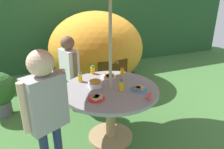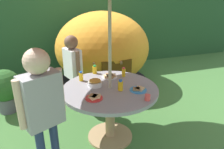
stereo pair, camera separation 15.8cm
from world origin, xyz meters
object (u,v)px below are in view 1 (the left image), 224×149
(child_in_grey_shirt, at_px, (46,103))
(juice_bottle_far_left, at_px, (93,70))
(plate_near_left, at_px, (139,89))
(juice_bottle_center_back, at_px, (121,85))
(plate_near_right, at_px, (96,98))
(juice_bottle_far_right, at_px, (80,77))
(snack_bowl, at_px, (95,83))
(garden_table, at_px, (111,100))
(dome_tent, at_px, (96,48))
(juice_bottle_center_front, at_px, (122,72))
(wooden_chair, at_px, (103,65))
(cup_near, at_px, (150,96))
(plate_mid_left, at_px, (108,76))
(child_in_white_shirt, at_px, (69,64))

(child_in_grey_shirt, xyz_separation_m, juice_bottle_far_left, (0.69, 0.85, -0.09))
(plate_near_left, distance_m, juice_bottle_center_back, 0.21)
(child_in_grey_shirt, height_order, plate_near_right, child_in_grey_shirt)
(juice_bottle_far_left, relative_size, juice_bottle_far_right, 0.94)
(snack_bowl, relative_size, juice_bottle_center_back, 1.26)
(snack_bowl, distance_m, plate_near_left, 0.51)
(plate_near_left, xyz_separation_m, plate_near_right, (-0.52, -0.03, 0.00))
(garden_table, height_order, juice_bottle_center_back, juice_bottle_center_back)
(plate_near_right, xyz_separation_m, juice_bottle_far_left, (0.18, 0.70, 0.04))
(juice_bottle_far_left, bearing_deg, dome_tent, 69.73)
(snack_bowl, relative_size, plate_near_left, 0.85)
(garden_table, xyz_separation_m, juice_bottle_far_right, (-0.28, 0.31, 0.22))
(garden_table, bearing_deg, snack_bowl, 146.69)
(garden_table, height_order, juice_bottle_far_left, juice_bottle_far_left)
(child_in_grey_shirt, bearing_deg, juice_bottle_center_front, 6.41)
(wooden_chair, height_order, child_in_grey_shirt, child_in_grey_shirt)
(dome_tent, bearing_deg, juice_bottle_center_front, -95.16)
(juice_bottle_center_front, bearing_deg, plate_near_right, -137.02)
(wooden_chair, bearing_deg, plate_near_right, -96.65)
(snack_bowl, xyz_separation_m, plate_near_left, (0.43, -0.27, -0.03))
(dome_tent, xyz_separation_m, juice_bottle_far_right, (-0.69, -1.47, 0.06))
(snack_bowl, bearing_deg, cup_near, -49.97)
(plate_mid_left, bearing_deg, cup_near, -75.86)
(cup_near, bearing_deg, juice_bottle_far_left, 109.83)
(plate_mid_left, distance_m, juice_bottle_far_left, 0.25)
(juice_bottle_far_right, relative_size, juice_bottle_center_back, 0.95)
(plate_near_right, xyz_separation_m, juice_bottle_center_front, (0.51, 0.48, 0.04))
(child_in_grey_shirt, distance_m, plate_near_right, 0.55)
(plate_near_right, bearing_deg, child_in_white_shirt, 93.29)
(juice_bottle_center_back, relative_size, cup_near, 2.09)
(garden_table, bearing_deg, plate_near_right, -139.79)
(child_in_white_shirt, xyz_separation_m, juice_bottle_center_back, (0.39, -0.97, 0.01))
(garden_table, relative_size, juice_bottle_far_left, 9.67)
(juice_bottle_far_right, bearing_deg, dome_tent, 64.75)
(juice_bottle_center_back, bearing_deg, juice_bottle_far_left, 103.52)
(garden_table, xyz_separation_m, juice_bottle_center_front, (0.28, 0.28, 0.22))
(garden_table, height_order, juice_bottle_far_right, juice_bottle_far_right)
(garden_table, xyz_separation_m, plate_mid_left, (0.09, 0.30, 0.17))
(juice_bottle_far_left, xyz_separation_m, cup_near, (0.33, -0.91, -0.02))
(plate_near_left, bearing_deg, juice_bottle_center_front, 90.58)
(juice_bottle_far_left, relative_size, juice_bottle_center_back, 0.90)
(plate_mid_left, distance_m, juice_bottle_center_back, 0.41)
(child_in_grey_shirt, bearing_deg, dome_tent, 36.25)
(wooden_chair, xyz_separation_m, plate_near_left, (-0.05, -1.36, 0.16))
(child_in_white_shirt, relative_size, juice_bottle_far_right, 9.44)
(juice_bottle_far_left, bearing_deg, wooden_chair, 60.60)
(dome_tent, height_order, juice_bottle_far_right, dome_tent)
(plate_near_right, distance_m, juice_bottle_far_left, 0.73)
(garden_table, height_order, cup_near, cup_near)
(child_in_grey_shirt, distance_m, juice_bottle_center_back, 0.88)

